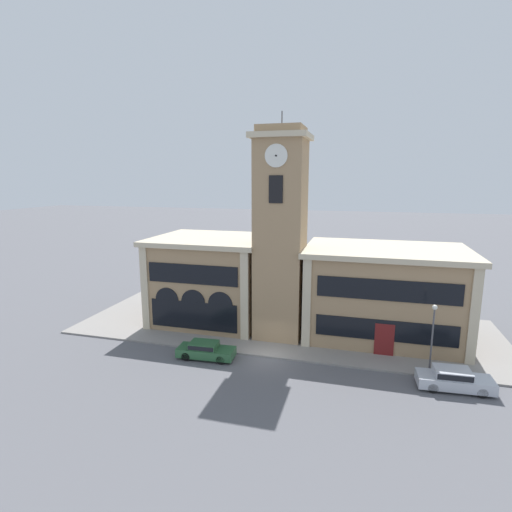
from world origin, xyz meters
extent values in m
plane|color=#56565B|center=(0.00, 0.00, 0.00)|extent=(300.00, 300.00, 0.00)
cube|color=gray|center=(0.00, 6.89, 0.07)|extent=(39.17, 13.78, 0.15)
cube|color=#9E7F5B|center=(0.00, 4.83, 8.62)|extent=(4.06, 4.06, 17.24)
cube|color=beige|center=(0.00, 4.83, 17.46)|extent=(4.76, 4.76, 0.45)
cube|color=#9E7F5B|center=(0.00, 4.83, 17.99)|extent=(3.74, 3.74, 0.60)
cylinder|color=#4C4C51|center=(0.00, 4.83, 18.89)|extent=(0.10, 0.10, 1.20)
cylinder|color=silver|center=(0.00, 2.75, 15.82)|extent=(1.83, 0.10, 1.83)
cylinder|color=black|center=(0.00, 2.68, 15.82)|extent=(0.15, 0.04, 0.15)
cylinder|color=silver|center=(-2.08, 4.83, 15.82)|extent=(0.10, 1.83, 1.83)
cylinder|color=black|center=(-2.15, 4.83, 15.82)|extent=(0.04, 0.15, 0.15)
cube|color=black|center=(0.00, 2.76, 13.21)|extent=(1.14, 0.10, 2.20)
cube|color=#9E7F5B|center=(-7.49, 7.29, 3.99)|extent=(10.31, 8.98, 7.97)
cube|color=beige|center=(-7.49, 7.29, 8.20)|extent=(11.01, 9.68, 0.45)
cube|color=beige|center=(-12.29, 2.74, 3.99)|extent=(0.70, 0.16, 7.97)
cube|color=beige|center=(-2.68, 2.74, 3.99)|extent=(0.70, 0.16, 7.97)
cube|color=black|center=(-7.49, 2.76, 5.74)|extent=(8.46, 0.10, 1.75)
cube|color=black|center=(-7.49, 2.76, 1.91)|extent=(8.25, 0.10, 2.55)
cylinder|color=black|center=(-10.07, 2.75, 3.19)|extent=(2.27, 0.06, 2.27)
cylinder|color=black|center=(-7.49, 2.75, 3.19)|extent=(2.27, 0.06, 2.27)
cylinder|color=black|center=(-4.91, 2.75, 3.19)|extent=(2.27, 0.06, 2.27)
cube|color=#9E7F5B|center=(8.96, 7.29, 3.83)|extent=(13.25, 8.98, 7.66)
cube|color=beige|center=(8.96, 7.29, 7.88)|extent=(13.95, 9.68, 0.45)
cube|color=beige|center=(2.68, 2.74, 3.83)|extent=(0.70, 0.16, 7.66)
cube|color=beige|center=(15.23, 2.74, 3.83)|extent=(0.70, 0.16, 7.66)
cube|color=black|center=(8.96, 2.76, 5.51)|extent=(10.87, 0.10, 1.68)
cube|color=maroon|center=(8.96, 2.75, 1.38)|extent=(1.50, 0.12, 2.76)
cube|color=black|center=(8.96, 2.76, 2.20)|extent=(10.87, 0.10, 1.71)
cube|color=#285633|center=(-4.65, -1.27, 0.53)|extent=(4.63, 1.96, 0.69)
cube|color=#285633|center=(-4.83, -1.28, 1.11)|extent=(2.26, 1.66, 0.45)
cube|color=black|center=(-4.83, -1.28, 1.11)|extent=(2.18, 1.69, 0.34)
cylinder|color=black|center=(-3.28, -0.45, 0.34)|extent=(0.70, 0.26, 0.69)
cylinder|color=black|center=(-3.20, -1.95, 0.34)|extent=(0.70, 0.26, 0.69)
cylinder|color=black|center=(-6.10, -0.60, 0.34)|extent=(0.70, 0.26, 0.69)
cylinder|color=black|center=(-6.02, -2.10, 0.34)|extent=(0.70, 0.26, 0.69)
cube|color=#B2B7C1|center=(13.40, -1.27, 0.56)|extent=(4.93, 2.06, 0.74)
cube|color=#B2B7C1|center=(13.21, -1.28, 1.19)|extent=(2.41, 1.74, 0.52)
cube|color=black|center=(13.21, -1.28, 1.19)|extent=(2.31, 1.78, 0.39)
cylinder|color=black|center=(14.86, -0.40, 0.34)|extent=(0.69, 0.26, 0.68)
cylinder|color=black|center=(14.94, -1.98, 0.34)|extent=(0.69, 0.26, 0.68)
cylinder|color=black|center=(11.86, -0.56, 0.34)|extent=(0.69, 0.26, 0.68)
cylinder|color=black|center=(11.94, -2.14, 0.34)|extent=(0.69, 0.26, 0.68)
cylinder|color=#4C4C51|center=(12.05, 0.40, 2.56)|extent=(0.12, 0.12, 4.83)
sphere|color=silver|center=(12.05, 0.40, 5.16)|extent=(0.36, 0.36, 0.36)
camera|label=1|loc=(6.98, -28.79, 14.07)|focal=28.00mm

